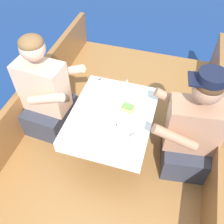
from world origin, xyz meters
TOP-DOWN VIEW (x-y plane):
  - ground_plane at (0.00, 0.00)m, footprint 60.00×60.00m
  - boat_deck at (0.00, 0.00)m, footprint 1.78×2.89m
  - gunwale_port at (-0.86, 0.00)m, footprint 0.06×2.89m
  - gunwale_starboard at (0.86, 0.00)m, footprint 0.06×2.89m
  - cockpit_table at (0.00, -0.11)m, footprint 0.65×0.80m
  - person_port at (-0.63, -0.04)m, footprint 0.54×0.47m
  - person_starboard at (0.63, -0.10)m, footprint 0.56×0.50m
  - plate_sandwich at (0.11, -0.04)m, footprint 0.18×0.18m
  - plate_bread at (-0.21, 0.10)m, footprint 0.18×0.18m
  - sandwich at (0.11, -0.04)m, footprint 0.11×0.09m
  - bowl_port_near at (0.10, -0.35)m, footprint 0.12×0.12m
  - bowl_starboard_near at (-0.12, -0.27)m, footprint 0.13×0.13m
  - bowl_center_far at (-0.24, -0.10)m, footprint 0.12×0.12m
  - coffee_cup_port at (-0.05, -0.05)m, footprint 0.10×0.07m
  - coffee_cup_starboard at (0.24, -0.33)m, footprint 0.10×0.07m
  - coffee_cup_center at (0.07, 0.17)m, footprint 0.09×0.06m
  - tin_can at (-0.01, -0.39)m, footprint 0.07×0.07m
  - utensil_spoon_starboard at (-0.00, -0.21)m, footprint 0.17×0.03m
  - utensil_knife_starboard at (0.01, 0.24)m, footprint 0.04×0.17m
  - utensil_fork_port at (-0.26, 0.22)m, footprint 0.12×0.15m
  - utensil_knife_port at (0.06, -0.26)m, footprint 0.05×0.17m

SIDE VIEW (x-z plane):
  - ground_plane at x=0.00m, z-range 0.00..0.00m
  - boat_deck at x=0.00m, z-range 0.00..0.25m
  - gunwale_port at x=-0.86m, z-range 0.25..0.67m
  - gunwale_starboard at x=0.86m, z-range 0.25..0.67m
  - cockpit_table at x=0.00m, z-range 0.42..0.84m
  - person_starboard at x=0.63m, z-range 0.15..1.13m
  - person_port at x=-0.63m, z-range 0.15..1.13m
  - utensil_knife_starboard at x=0.01m, z-range 0.67..0.68m
  - utensil_fork_port at x=-0.26m, z-range 0.67..0.68m
  - utensil_knife_port at x=0.06m, z-range 0.67..0.68m
  - utensil_spoon_starboard at x=0.00m, z-range 0.67..0.68m
  - plate_sandwich at x=0.11m, z-range 0.67..0.68m
  - plate_bread at x=-0.21m, z-range 0.67..0.68m
  - bowl_port_near at x=0.10m, z-range 0.68..0.72m
  - bowl_starboard_near at x=-0.12m, z-range 0.68..0.72m
  - bowl_center_far at x=-0.24m, z-range 0.68..0.72m
  - coffee_cup_port at x=-0.05m, z-range 0.67..0.73m
  - tin_can at x=-0.01m, z-range 0.67..0.73m
  - sandwich at x=0.11m, z-range 0.68..0.73m
  - coffee_cup_starboard at x=0.24m, z-range 0.67..0.74m
  - coffee_cup_center at x=0.07m, z-range 0.67..0.74m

